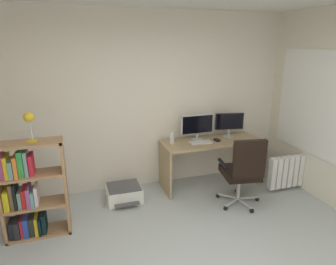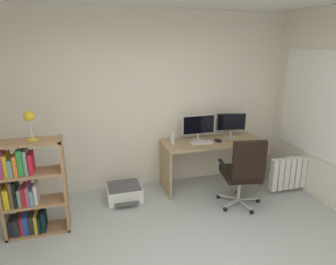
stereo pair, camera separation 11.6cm
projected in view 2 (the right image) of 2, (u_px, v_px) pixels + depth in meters
wall_back at (142, 102)px, 4.55m from camera, size 4.73×0.10×2.71m
window_pane at (314, 103)px, 4.30m from camera, size 0.01×1.23×1.43m
window_frame at (314, 103)px, 4.30m from camera, size 0.02×1.31×1.51m
desk at (212, 153)px, 4.68m from camera, size 1.57×0.60×0.75m
monitor_main at (198, 126)px, 4.61m from camera, size 0.54×0.18×0.41m
monitor_secondary at (231, 123)px, 4.76m from camera, size 0.46×0.18×0.39m
keyboard at (201, 143)px, 4.53m from camera, size 0.35×0.15×0.02m
computer_mouse at (218, 140)px, 4.60m from camera, size 0.08×0.11×0.03m
desktop_speaker at (173, 138)px, 4.49m from camera, size 0.07×0.07×0.17m
office_chair at (243, 170)px, 4.01m from camera, size 0.63×0.64×1.04m
bookshelf at (28, 191)px, 3.47m from camera, size 0.72×0.29×1.17m
desk_lamp at (29, 119)px, 3.26m from camera, size 0.11×0.11×0.34m
printer at (124, 192)px, 4.36m from camera, size 0.50×0.51×0.23m
radiator at (299, 172)px, 4.58m from camera, size 0.99×0.10×0.50m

